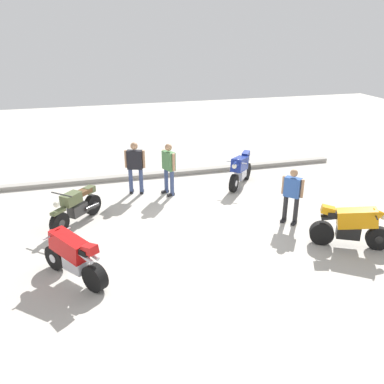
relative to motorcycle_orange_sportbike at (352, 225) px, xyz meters
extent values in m
plane|color=#B7B2A8|center=(-3.69, 1.78, -0.59)|extent=(40.00, 40.00, 0.00)
cube|color=#9C978F|center=(-3.69, 6.38, -0.52)|extent=(14.00, 0.30, 0.15)
cylinder|color=black|center=(0.59, -0.30, -0.29)|extent=(0.61, 0.42, 0.60)
cylinder|color=black|center=(-0.61, 0.31, -0.29)|extent=(0.64, 0.47, 0.60)
cylinder|color=black|center=(0.59, -0.30, -0.29)|extent=(0.27, 0.26, 0.21)
cylinder|color=black|center=(-0.61, 0.31, -0.29)|extent=(0.27, 0.26, 0.21)
cube|color=black|center=(-0.05, 0.03, -0.19)|extent=(0.63, 0.51, 0.32)
cube|color=orange|center=(0.08, -0.04, 0.21)|extent=(1.04, 0.77, 0.57)
cone|color=orange|center=(0.54, -0.28, 0.36)|extent=(0.47, 0.46, 0.39)
cube|color=black|center=(-0.28, 0.14, 0.28)|extent=(0.65, 0.51, 0.12)
cube|color=orange|center=(-0.54, 0.28, 0.36)|extent=(0.41, 0.35, 0.23)
cylinder|color=black|center=(-0.54, 0.19, 0.18)|extent=(0.39, 0.26, 0.17)
cylinder|color=black|center=(-0.46, 0.33, 0.18)|extent=(0.39, 0.26, 0.17)
cylinder|color=black|center=(0.42, -0.21, 0.38)|extent=(0.35, 0.64, 0.04)
sphere|color=silver|center=(0.61, -0.31, 0.31)|extent=(0.16, 0.16, 0.16)
cylinder|color=black|center=(-7.09, 0.87, -0.29)|extent=(0.49, 0.57, 0.60)
cylinder|color=black|center=(-6.26, -0.20, -0.29)|extent=(0.55, 0.61, 0.60)
cylinder|color=silver|center=(-7.09, 0.87, -0.29)|extent=(0.27, 0.28, 0.21)
cylinder|color=silver|center=(-6.26, -0.20, -0.29)|extent=(0.27, 0.28, 0.21)
cube|color=silver|center=(-6.65, 0.30, -0.19)|extent=(0.56, 0.61, 0.32)
cube|color=red|center=(-6.74, 0.41, 0.21)|extent=(0.89, 1.00, 0.57)
cone|color=red|center=(-7.06, 0.82, 0.36)|extent=(0.49, 0.49, 0.39)
cube|color=black|center=(-6.49, 0.10, 0.28)|extent=(0.57, 0.63, 0.12)
cube|color=red|center=(-6.31, -0.14, 0.36)|extent=(0.39, 0.41, 0.23)
cylinder|color=silver|center=(-6.28, -0.05, 0.18)|extent=(0.31, 0.37, 0.17)
cylinder|color=silver|center=(-6.40, -0.15, 0.18)|extent=(0.31, 0.37, 0.17)
cylinder|color=silver|center=(-6.97, 0.71, 0.38)|extent=(0.57, 0.46, 0.04)
sphere|color=silver|center=(-7.11, 0.89, 0.31)|extent=(0.16, 0.16, 0.16)
cylinder|color=black|center=(-7.05, 2.66, -0.29)|extent=(0.52, 0.55, 0.60)
cylinder|color=black|center=(-6.15, 3.66, -0.29)|extent=(0.52, 0.55, 0.60)
cylinder|color=#333333|center=(-7.05, 2.66, -0.29)|extent=(0.27, 0.28, 0.21)
cylinder|color=#333333|center=(-6.15, 3.66, -0.29)|extent=(0.27, 0.28, 0.21)
cube|color=#333333|center=(-6.57, 3.20, -0.19)|extent=(0.58, 0.60, 0.32)
cube|color=#515B38|center=(-6.70, 3.05, 0.21)|extent=(0.61, 0.63, 0.30)
cube|color=#515B38|center=(-7.05, 2.66, 0.04)|extent=(0.41, 0.43, 0.08)
cube|color=brown|center=(-6.40, 3.38, 0.23)|extent=(0.59, 0.62, 0.12)
cube|color=#515B38|center=(-6.20, 3.60, 0.21)|extent=(0.38, 0.39, 0.18)
cylinder|color=#333333|center=(-6.17, 3.38, -0.24)|extent=(0.45, 0.49, 0.16)
cylinder|color=#333333|center=(-6.92, 2.80, 0.46)|extent=(0.54, 0.49, 0.04)
sphere|color=silver|center=(-7.07, 2.64, 0.26)|extent=(0.16, 0.16, 0.16)
cylinder|color=black|center=(-1.51, 4.23, -0.29)|extent=(0.50, 0.57, 0.60)
cylinder|color=black|center=(-0.66, 5.27, -0.29)|extent=(0.55, 0.61, 0.60)
cylinder|color=silver|center=(-1.51, 4.23, -0.29)|extent=(0.27, 0.28, 0.21)
cylinder|color=silver|center=(-0.66, 5.27, -0.29)|extent=(0.27, 0.28, 0.21)
cube|color=silver|center=(-1.05, 4.79, -0.19)|extent=(0.57, 0.61, 0.32)
cube|color=navy|center=(-1.14, 4.67, 0.21)|extent=(0.90, 0.99, 0.57)
cone|color=navy|center=(-1.47, 4.27, 0.36)|extent=(0.49, 0.49, 0.39)
cube|color=black|center=(-0.89, 4.98, 0.28)|extent=(0.58, 0.63, 0.12)
cube|color=navy|center=(-0.70, 5.22, 0.36)|extent=(0.39, 0.41, 0.23)
cylinder|color=silver|center=(-0.80, 5.23, 0.18)|extent=(0.32, 0.36, 0.17)
cylinder|color=silver|center=(-0.67, 5.13, 0.18)|extent=(0.32, 0.36, 0.17)
cylinder|color=silver|center=(-1.38, 4.38, 0.38)|extent=(0.57, 0.47, 0.04)
sphere|color=silver|center=(-1.52, 4.21, 0.31)|extent=(0.16, 0.16, 0.16)
cylinder|color=#384772|center=(-4.52, 4.86, -0.16)|extent=(0.16, 0.16, 0.87)
cube|color=black|center=(-4.50, 4.91, -0.55)|extent=(0.18, 0.28, 0.08)
cylinder|color=#384772|center=(-4.85, 4.96, -0.16)|extent=(0.16, 0.16, 0.87)
cube|color=black|center=(-4.83, 5.02, -0.55)|extent=(0.18, 0.28, 0.08)
cube|color=black|center=(-4.68, 4.91, 0.58)|extent=(0.53, 0.36, 0.62)
cylinder|color=tan|center=(-4.41, 4.82, 0.60)|extent=(0.11, 0.11, 0.58)
cylinder|color=tan|center=(-4.96, 5.00, 0.60)|extent=(0.11, 0.11, 0.58)
sphere|color=tan|center=(-4.68, 4.91, 1.04)|extent=(0.24, 0.24, 0.24)
cylinder|color=#384772|center=(-3.70, 4.75, -0.17)|extent=(0.17, 0.17, 0.85)
cube|color=black|center=(-3.76, 4.73, -0.55)|extent=(0.28, 0.19, 0.08)
cylinder|color=#384772|center=(-3.57, 4.44, -0.17)|extent=(0.17, 0.17, 0.85)
cube|color=black|center=(-3.63, 4.42, -0.55)|extent=(0.28, 0.19, 0.08)
cube|color=#4C7F4C|center=(-3.64, 4.59, 0.56)|extent=(0.38, 0.53, 0.60)
cylinder|color=tan|center=(-3.74, 4.86, 0.57)|extent=(0.12, 0.12, 0.57)
cylinder|color=tan|center=(-3.53, 4.33, 0.57)|extent=(0.12, 0.12, 0.57)
sphere|color=tan|center=(-3.64, 4.59, 1.00)|extent=(0.23, 0.23, 0.23)
cylinder|color=#262628|center=(-0.90, 1.76, -0.20)|extent=(0.18, 0.18, 0.78)
cube|color=black|center=(-0.94, 1.72, -0.55)|extent=(0.26, 0.25, 0.08)
cylinder|color=#262628|center=(-0.69, 1.53, -0.20)|extent=(0.18, 0.18, 0.78)
cube|color=black|center=(-0.73, 1.49, -0.55)|extent=(0.26, 0.25, 0.08)
cube|color=#3359A5|center=(-0.79, 1.64, 0.47)|extent=(0.46, 0.48, 0.56)
cylinder|color=tan|center=(-0.97, 1.84, 0.48)|extent=(0.13, 0.13, 0.52)
cylinder|color=tan|center=(-0.61, 1.45, 0.48)|extent=(0.13, 0.13, 0.52)
sphere|color=tan|center=(-0.79, 1.64, 0.88)|extent=(0.21, 0.21, 0.21)
camera|label=1|loc=(-6.19, -7.66, 4.57)|focal=38.07mm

